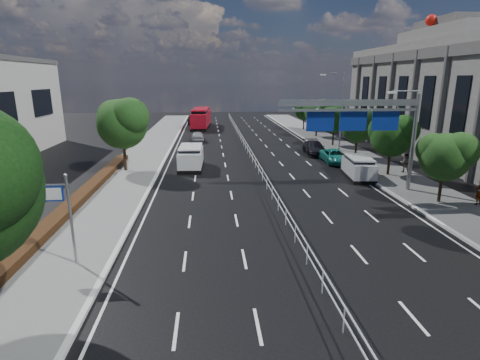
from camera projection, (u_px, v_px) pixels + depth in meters
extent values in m
plane|color=black|center=(302.00, 257.00, 17.95)|extent=(160.00, 160.00, 0.00)
cube|color=slate|center=(54.00, 265.00, 17.00)|extent=(5.00, 140.00, 0.14)
cube|color=silver|center=(110.00, 263.00, 17.21)|extent=(0.25, 140.00, 0.15)
cube|color=silver|center=(479.00, 248.00, 18.65)|extent=(0.25, 140.00, 0.15)
cube|color=silver|center=(251.00, 150.00, 39.32)|extent=(0.05, 85.00, 0.05)
cube|color=silver|center=(251.00, 154.00, 39.43)|extent=(0.05, 85.00, 0.05)
cube|color=black|center=(55.00, 220.00, 21.59)|extent=(1.00, 36.00, 0.44)
cylinder|color=gray|center=(71.00, 222.00, 16.55)|extent=(0.12, 0.12, 4.20)
sphere|color=gray|center=(65.00, 175.00, 15.99)|extent=(0.18, 0.18, 0.18)
cylinder|color=gray|center=(53.00, 185.00, 16.05)|extent=(1.30, 0.07, 0.07)
cube|color=navy|center=(47.00, 194.00, 16.13)|extent=(1.35, 0.06, 0.68)
cube|color=white|center=(48.00, 194.00, 16.16)|extent=(1.20, 0.01, 0.54)
cube|color=white|center=(47.00, 194.00, 16.09)|extent=(1.20, 0.01, 0.54)
cylinder|color=gray|center=(413.00, 144.00, 27.46)|extent=(0.28, 0.28, 7.20)
cube|color=gray|center=(350.00, 103.00, 26.27)|extent=(10.20, 0.25, 0.45)
cube|color=gray|center=(349.00, 110.00, 26.41)|extent=(10.20, 0.18, 0.18)
cylinder|color=gray|center=(406.00, 91.00, 26.38)|extent=(2.00, 0.10, 0.10)
cube|color=silver|center=(392.00, 92.00, 26.33)|extent=(0.60, 0.25, 0.15)
cube|color=navy|center=(385.00, 121.00, 27.01)|extent=(2.00, 0.08, 1.40)
cube|color=white|center=(385.00, 121.00, 27.06)|extent=(1.80, 0.02, 1.20)
cube|color=navy|center=(353.00, 121.00, 26.82)|extent=(2.00, 0.08, 1.40)
cube|color=white|center=(353.00, 121.00, 26.87)|extent=(1.80, 0.02, 1.20)
cube|color=navy|center=(320.00, 121.00, 26.63)|extent=(2.00, 0.08, 1.40)
cube|color=white|center=(320.00, 121.00, 26.68)|extent=(1.80, 0.02, 1.20)
cylinder|color=gray|center=(342.00, 112.00, 42.63)|extent=(0.16, 0.16, 9.00)
cylinder|color=gray|center=(334.00, 73.00, 41.40)|extent=(0.10, 2.40, 0.10)
cube|color=silver|center=(323.00, 75.00, 41.34)|extent=(0.60, 0.25, 0.15)
cube|color=slate|center=(477.00, 100.00, 39.45)|extent=(14.00, 36.00, 12.00)
cube|color=#4C4947|center=(418.00, 54.00, 37.67)|extent=(0.40, 36.00, 1.00)
sphere|color=#B2140C|center=(431.00, 20.00, 36.90)|extent=(1.10, 1.10, 1.10)
cylinder|color=black|center=(125.00, 153.00, 33.83)|extent=(0.28, 0.28, 3.50)
sphere|color=#1B3812|center=(122.00, 124.00, 33.15)|extent=(4.40, 4.40, 4.40)
sphere|color=#1B3812|center=(130.00, 117.00, 32.40)|extent=(3.30, 3.30, 3.30)
sphere|color=#1B3812|center=(114.00, 117.00, 33.57)|extent=(3.08, 3.08, 3.08)
cylinder|color=black|center=(441.00, 185.00, 25.23)|extent=(0.21, 0.21, 2.60)
sphere|color=#1B3812|center=(445.00, 157.00, 24.73)|extent=(3.20, 3.20, 3.20)
sphere|color=#1B3812|center=(460.00, 151.00, 24.18)|extent=(2.40, 2.40, 2.40)
sphere|color=#1B3812|center=(433.00, 150.00, 25.03)|extent=(2.24, 2.24, 2.24)
cylinder|color=black|center=(389.00, 160.00, 32.42)|extent=(0.22, 0.22, 2.80)
sphere|color=black|center=(392.00, 136.00, 31.87)|extent=(3.50, 3.50, 3.50)
sphere|color=black|center=(403.00, 131.00, 31.28)|extent=(2.62, 2.62, 2.62)
sphere|color=black|center=(382.00, 130.00, 32.21)|extent=(2.45, 2.45, 2.45)
cylinder|color=black|center=(356.00, 146.00, 39.64)|extent=(0.22, 0.22, 2.70)
sphere|color=#1B3812|center=(358.00, 127.00, 39.12)|extent=(3.30, 3.30, 3.30)
sphere|color=#1B3812|center=(366.00, 122.00, 38.55)|extent=(2.48, 2.48, 2.47)
sphere|color=#1B3812|center=(351.00, 122.00, 39.43)|extent=(2.31, 2.31, 2.31)
cylinder|color=black|center=(333.00, 136.00, 46.86)|extent=(0.21, 0.21, 2.65)
sphere|color=black|center=(334.00, 120.00, 46.34)|extent=(3.20, 3.20, 3.20)
sphere|color=black|center=(341.00, 116.00, 45.79)|extent=(2.40, 2.40, 2.40)
sphere|color=black|center=(329.00, 116.00, 46.65)|extent=(2.24, 2.24, 2.24)
cylinder|color=black|center=(316.00, 127.00, 54.04)|extent=(0.23, 0.23, 2.85)
sphere|color=#1B3812|center=(317.00, 112.00, 53.49)|extent=(3.60, 3.60, 3.60)
sphere|color=#1B3812|center=(324.00, 109.00, 52.88)|extent=(2.70, 2.70, 2.70)
sphere|color=#1B3812|center=(312.00, 109.00, 53.84)|extent=(2.52, 2.52, 2.52)
cylinder|color=black|center=(304.00, 122.00, 61.29)|extent=(0.21, 0.21, 2.60)
sphere|color=black|center=(304.00, 110.00, 60.78)|extent=(3.10, 3.10, 3.10)
sphere|color=black|center=(309.00, 107.00, 60.25)|extent=(2.32, 2.33, 2.32)
sphere|color=black|center=(300.00, 108.00, 61.08)|extent=(2.17, 2.17, 2.17)
cube|color=black|center=(191.00, 167.00, 35.46)|extent=(2.31, 5.03, 0.35)
cube|color=silver|center=(191.00, 158.00, 35.24)|extent=(2.27, 4.93, 1.46)
cube|color=black|center=(191.00, 150.00, 35.05)|extent=(2.05, 3.56, 0.65)
cube|color=silver|center=(191.00, 147.00, 34.96)|extent=(2.15, 3.86, 0.13)
cylinder|color=black|center=(180.00, 169.00, 33.83)|extent=(0.33, 0.74, 0.73)
cylinder|color=black|center=(200.00, 168.00, 33.91)|extent=(0.33, 0.74, 0.73)
cylinder|color=black|center=(184.00, 161.00, 36.92)|extent=(0.33, 0.74, 0.73)
cylinder|color=black|center=(201.00, 161.00, 37.00)|extent=(0.33, 0.74, 0.73)
cube|color=black|center=(201.00, 127.00, 64.70)|extent=(3.52, 11.21, 0.33)
cube|color=maroon|center=(201.00, 118.00, 64.33)|extent=(3.45, 10.99, 2.24)
cube|color=black|center=(201.00, 112.00, 64.03)|extent=(3.00, 7.95, 0.99)
cube|color=maroon|center=(201.00, 109.00, 63.90)|extent=(3.15, 8.61, 0.20)
cylinder|color=black|center=(193.00, 128.00, 61.21)|extent=(0.34, 0.70, 0.68)
cylinder|color=black|center=(206.00, 128.00, 61.21)|extent=(0.34, 0.70, 0.68)
cylinder|color=black|center=(197.00, 123.00, 68.10)|extent=(0.34, 0.70, 0.68)
cylinder|color=black|center=(209.00, 123.00, 68.10)|extent=(0.34, 0.70, 0.68)
imported|color=#93959A|center=(198.00, 136.00, 50.76)|extent=(1.83, 4.05, 1.35)
imported|color=black|center=(195.00, 120.00, 68.81)|extent=(2.38, 5.13, 1.63)
cube|color=black|center=(358.00, 176.00, 32.03)|extent=(2.34, 4.63, 0.30)
cube|color=#A4A6AB|center=(358.00, 168.00, 31.84)|extent=(2.30, 4.54, 1.26)
cube|color=black|center=(359.00, 161.00, 31.67)|extent=(2.02, 3.31, 0.56)
cube|color=#A4A6AB|center=(359.00, 157.00, 31.60)|extent=(2.12, 3.57, 0.11)
cylinder|color=black|center=(353.00, 179.00, 30.61)|extent=(0.33, 0.65, 0.63)
cylinder|color=black|center=(372.00, 179.00, 30.58)|extent=(0.33, 0.65, 0.63)
cylinder|color=black|center=(345.00, 170.00, 33.40)|extent=(0.33, 0.65, 0.63)
cylinder|color=black|center=(362.00, 170.00, 33.37)|extent=(0.33, 0.65, 0.63)
imported|color=#197166|center=(335.00, 156.00, 37.73)|extent=(2.22, 4.77, 1.32)
imported|color=black|center=(314.00, 148.00, 41.94)|extent=(2.25, 5.05, 1.44)
imported|color=gray|center=(479.00, 192.00, 24.70)|extent=(0.74, 0.64, 1.72)
imported|color=gray|center=(405.00, 163.00, 33.33)|extent=(1.00, 0.91, 1.68)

